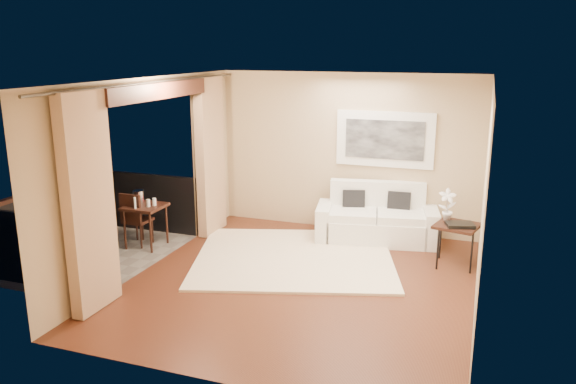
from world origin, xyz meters
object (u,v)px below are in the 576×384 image
at_px(sofa, 377,220).
at_px(bistro_table, 145,210).
at_px(orchid, 447,205).
at_px(balcony_chair_near, 100,230).
at_px(ice_bucket, 139,197).
at_px(side_table, 457,228).
at_px(balcony_chair_far, 134,216).

height_order(sofa, bistro_table, sofa).
height_order(orchid, bistro_table, orchid).
distance_m(sofa, orchid, 1.41).
bearing_deg(balcony_chair_near, ice_bucket, 80.31).
relative_size(sofa, balcony_chair_near, 2.11).
xyz_separation_m(side_table, balcony_chair_far, (-4.88, -0.84, -0.07)).
bearing_deg(sofa, side_table, -41.09).
bearing_deg(side_table, orchid, 141.80).
height_order(bistro_table, balcony_chair_far, balcony_chair_far).
bearing_deg(side_table, bistro_table, -170.50).
xyz_separation_m(balcony_chair_near, ice_bucket, (-0.05, 1.07, 0.21)).
height_order(sofa, orchid, orchid).
relative_size(side_table, bistro_table, 1.03).
relative_size(sofa, balcony_chair_far, 2.36).
bearing_deg(orchid, balcony_chair_near, -157.99).
bearing_deg(ice_bucket, side_table, 8.04).
relative_size(balcony_chair_far, ice_bucket, 4.38).
distance_m(side_table, bistro_table, 4.77).
bearing_deg(balcony_chair_far, ice_bucket, -89.79).
distance_m(sofa, balcony_chair_far, 3.92).
bearing_deg(balcony_chair_far, balcony_chair_near, 95.64).
bearing_deg(sofa, ice_bucket, -168.44).
height_order(side_table, orchid, orchid).
xyz_separation_m(balcony_chair_far, balcony_chair_near, (0.05, -0.92, 0.06)).
height_order(sofa, ice_bucket, sofa).
height_order(side_table, balcony_chair_far, balcony_chair_far).
distance_m(orchid, balcony_chair_far, 4.82).
bearing_deg(ice_bucket, bistro_table, -30.19).
relative_size(orchid, ice_bucket, 2.40).
relative_size(sofa, side_table, 2.95).
bearing_deg(balcony_chair_far, side_table, -168.05).
bearing_deg(sofa, bistro_table, -166.07).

